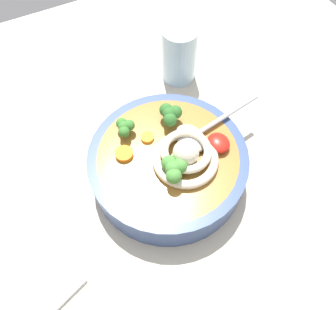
{
  "coord_description": "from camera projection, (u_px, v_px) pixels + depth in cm",
  "views": [
    {
      "loc": [
        -23.17,
        16.3,
        54.22
      ],
      "look_at": [
        0.82,
        3.78,
        9.8
      ],
      "focal_mm": 34.73,
      "sensor_mm": 36.0,
      "label": 1
    }
  ],
  "objects": [
    {
      "name": "table_slab",
      "position": [
        188.0,
        173.0,
        0.59
      ],
      "size": [
        112.79,
        112.79,
        3.52
      ],
      "primitive_type": "cube",
      "color": "#BCB29E",
      "rests_on": "ground"
    },
    {
      "name": "noodle_pile",
      "position": [
        186.0,
        155.0,
        0.5
      ],
      "size": [
        11.5,
        11.28,
        4.62
      ],
      "color": "beige",
      "rests_on": "soup_bowl"
    },
    {
      "name": "soup_bowl",
      "position": [
        168.0,
        164.0,
        0.55
      ],
      "size": [
        26.06,
        26.06,
        6.28
      ],
      "color": "#334775",
      "rests_on": "table_slab"
    },
    {
      "name": "carrot_slice_right",
      "position": [
        147.0,
        137.0,
        0.53
      ],
      "size": [
        2.15,
        2.15,
        0.58
      ],
      "primitive_type": "cylinder",
      "color": "orange",
      "rests_on": "soup_bowl"
    },
    {
      "name": "drinking_glass",
      "position": [
        179.0,
        55.0,
        0.65
      ],
      "size": [
        6.89,
        6.89,
        11.57
      ],
      "primitive_type": "cylinder",
      "color": "silver",
      "rests_on": "table_slab"
    },
    {
      "name": "broccoli_floret_left",
      "position": [
        125.0,
        127.0,
        0.53
      ],
      "size": [
        3.64,
        3.13,
        2.88
      ],
      "color": "#7A9E60",
      "rests_on": "soup_bowl"
    },
    {
      "name": "soup_spoon",
      "position": [
        197.0,
        134.0,
        0.53
      ],
      "size": [
        6.62,
        17.52,
        1.6
      ],
      "rotation": [
        0.0,
        0.0,
        4.87
      ],
      "color": "#B7B7BC",
      "rests_on": "soup_bowl"
    },
    {
      "name": "chili_sauce_dollop",
      "position": [
        218.0,
        143.0,
        0.52
      ],
      "size": [
        3.99,
        3.59,
        1.8
      ],
      "primitive_type": "ellipsoid",
      "color": "red",
      "rests_on": "soup_bowl"
    },
    {
      "name": "carrot_slice_center",
      "position": [
        124.0,
        154.0,
        0.52
      ],
      "size": [
        2.89,
        2.89,
        0.77
      ],
      "primitive_type": "cylinder",
      "color": "orange",
      "rests_on": "soup_bowl"
    },
    {
      "name": "broccoli_floret_beside_chili",
      "position": [
        170.0,
        114.0,
        0.54
      ],
      "size": [
        4.47,
        3.85,
        3.54
      ],
      "color": "#7A9E60",
      "rests_on": "soup_bowl"
    },
    {
      "name": "folded_napkin",
      "position": [
        28.0,
        277.0,
        0.48
      ],
      "size": [
        16.46,
        15.07,
        0.8
      ],
      "primitive_type": "cube",
      "rotation": [
        0.0,
        0.0,
        0.34
      ],
      "color": "white",
      "rests_on": "table_slab"
    },
    {
      "name": "broccoli_floret_near_spoon",
      "position": [
        174.0,
        168.0,
        0.48
      ],
      "size": [
        4.67,
        4.02,
        3.7
      ],
      "color": "#7A9E60",
      "rests_on": "soup_bowl"
    }
  ]
}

